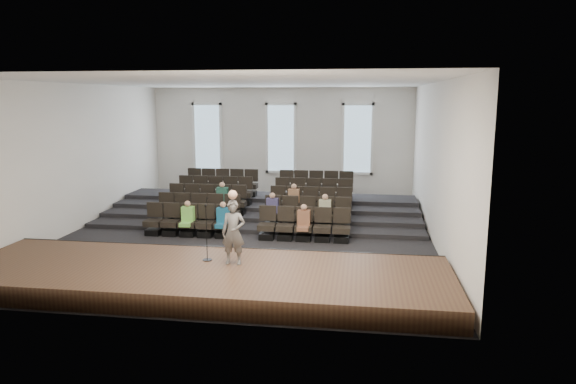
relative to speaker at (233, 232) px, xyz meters
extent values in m
plane|color=black|center=(-0.67, 4.68, -1.29)|extent=(14.00, 14.00, 0.00)
cube|color=white|center=(-0.67, 4.68, 3.72)|extent=(12.00, 14.00, 0.02)
cube|color=white|center=(-0.67, 11.70, 1.21)|extent=(12.00, 0.04, 5.00)
cube|color=white|center=(-0.67, -2.34, 1.21)|extent=(12.00, 0.04, 5.00)
cube|color=white|center=(-6.69, 4.68, 1.21)|extent=(0.04, 14.00, 5.00)
cube|color=white|center=(5.35, 4.68, 1.21)|extent=(0.04, 14.00, 5.00)
cube|color=#49311F|center=(-0.67, -0.42, -1.04)|extent=(11.80, 3.60, 0.50)
cube|color=black|center=(-0.67, 1.35, -1.04)|extent=(11.80, 0.06, 0.52)
cube|color=black|center=(-0.67, 7.01, -1.22)|extent=(11.80, 4.80, 0.15)
cube|color=black|center=(-0.67, 7.53, -1.14)|extent=(11.80, 3.75, 0.30)
cube|color=black|center=(-0.67, 8.06, -1.07)|extent=(11.80, 2.70, 0.45)
cube|color=black|center=(-0.67, 8.58, -0.99)|extent=(11.80, 1.65, 0.60)
cube|color=black|center=(-3.80, 4.08, -1.19)|extent=(0.47, 0.43, 0.20)
cube|color=black|center=(-3.80, 4.08, -0.88)|extent=(0.55, 0.50, 0.19)
cube|color=black|center=(-3.80, 4.29, -0.47)|extent=(0.55, 0.08, 0.50)
cube|color=black|center=(-3.20, 4.08, -1.19)|extent=(0.47, 0.43, 0.20)
cube|color=black|center=(-3.20, 4.08, -0.88)|extent=(0.55, 0.50, 0.19)
cube|color=black|center=(-3.20, 4.29, -0.47)|extent=(0.55, 0.08, 0.50)
cube|color=black|center=(-2.60, 4.08, -1.19)|extent=(0.47, 0.43, 0.20)
cube|color=black|center=(-2.60, 4.08, -0.88)|extent=(0.55, 0.50, 0.19)
cube|color=black|center=(-2.60, 4.29, -0.47)|extent=(0.55, 0.08, 0.50)
cube|color=black|center=(-2.00, 4.08, -1.19)|extent=(0.47, 0.43, 0.20)
cube|color=black|center=(-2.00, 4.08, -0.88)|extent=(0.55, 0.50, 0.19)
cube|color=black|center=(-2.00, 4.29, -0.47)|extent=(0.55, 0.08, 0.50)
cube|color=black|center=(-1.40, 4.08, -1.19)|extent=(0.47, 0.43, 0.20)
cube|color=black|center=(-1.40, 4.08, -0.88)|extent=(0.55, 0.50, 0.19)
cube|color=black|center=(-1.40, 4.29, -0.47)|extent=(0.55, 0.08, 0.50)
cube|color=black|center=(0.05, 4.08, -1.19)|extent=(0.47, 0.43, 0.20)
cube|color=black|center=(0.05, 4.08, -0.88)|extent=(0.55, 0.50, 0.19)
cube|color=black|center=(0.05, 4.29, -0.47)|extent=(0.55, 0.08, 0.50)
cube|color=black|center=(0.65, 4.08, -1.19)|extent=(0.47, 0.43, 0.20)
cube|color=black|center=(0.65, 4.08, -0.88)|extent=(0.55, 0.50, 0.19)
cube|color=black|center=(0.65, 4.29, -0.47)|extent=(0.55, 0.08, 0.50)
cube|color=black|center=(1.25, 4.08, -1.19)|extent=(0.47, 0.43, 0.20)
cube|color=black|center=(1.25, 4.08, -0.88)|extent=(0.55, 0.50, 0.19)
cube|color=black|center=(1.25, 4.29, -0.47)|extent=(0.55, 0.08, 0.50)
cube|color=black|center=(1.85, 4.08, -1.19)|extent=(0.47, 0.43, 0.20)
cube|color=black|center=(1.85, 4.08, -0.88)|extent=(0.55, 0.50, 0.19)
cube|color=black|center=(1.85, 4.29, -0.47)|extent=(0.55, 0.08, 0.50)
cube|color=black|center=(2.45, 4.08, -1.19)|extent=(0.47, 0.43, 0.20)
cube|color=black|center=(2.45, 4.08, -0.88)|extent=(0.55, 0.50, 0.19)
cube|color=black|center=(2.45, 4.29, -0.47)|extent=(0.55, 0.08, 0.50)
cube|color=black|center=(-3.80, 5.13, -1.04)|extent=(0.47, 0.43, 0.20)
cube|color=black|center=(-3.80, 5.13, -0.73)|extent=(0.55, 0.50, 0.19)
cube|color=black|center=(-3.80, 5.34, -0.32)|extent=(0.55, 0.08, 0.50)
cube|color=black|center=(-3.20, 5.13, -1.04)|extent=(0.47, 0.43, 0.20)
cube|color=black|center=(-3.20, 5.13, -0.73)|extent=(0.55, 0.50, 0.19)
cube|color=black|center=(-3.20, 5.34, -0.32)|extent=(0.55, 0.08, 0.50)
cube|color=black|center=(-2.60, 5.13, -1.04)|extent=(0.47, 0.43, 0.20)
cube|color=black|center=(-2.60, 5.13, -0.73)|extent=(0.55, 0.50, 0.19)
cube|color=black|center=(-2.60, 5.34, -0.32)|extent=(0.55, 0.08, 0.50)
cube|color=black|center=(-2.00, 5.13, -1.04)|extent=(0.47, 0.43, 0.20)
cube|color=black|center=(-2.00, 5.13, -0.73)|extent=(0.55, 0.50, 0.19)
cube|color=black|center=(-2.00, 5.34, -0.32)|extent=(0.55, 0.08, 0.50)
cube|color=black|center=(-1.40, 5.13, -1.04)|extent=(0.47, 0.43, 0.20)
cube|color=black|center=(-1.40, 5.13, -0.73)|extent=(0.55, 0.50, 0.19)
cube|color=black|center=(-1.40, 5.34, -0.32)|extent=(0.55, 0.08, 0.50)
cube|color=black|center=(0.05, 5.13, -1.04)|extent=(0.47, 0.43, 0.20)
cube|color=black|center=(0.05, 5.13, -0.73)|extent=(0.55, 0.50, 0.19)
cube|color=black|center=(0.05, 5.34, -0.32)|extent=(0.55, 0.08, 0.50)
cube|color=black|center=(0.65, 5.13, -1.04)|extent=(0.47, 0.43, 0.20)
cube|color=black|center=(0.65, 5.13, -0.73)|extent=(0.55, 0.50, 0.19)
cube|color=black|center=(0.65, 5.34, -0.32)|extent=(0.55, 0.08, 0.50)
cube|color=black|center=(1.25, 5.13, -1.04)|extent=(0.47, 0.43, 0.20)
cube|color=black|center=(1.25, 5.13, -0.73)|extent=(0.55, 0.50, 0.19)
cube|color=black|center=(1.25, 5.34, -0.32)|extent=(0.55, 0.08, 0.50)
cube|color=black|center=(1.85, 5.13, -1.04)|extent=(0.47, 0.43, 0.20)
cube|color=black|center=(1.85, 5.13, -0.73)|extent=(0.55, 0.50, 0.19)
cube|color=black|center=(1.85, 5.34, -0.32)|extent=(0.55, 0.08, 0.50)
cube|color=black|center=(2.45, 5.13, -1.04)|extent=(0.47, 0.43, 0.20)
cube|color=black|center=(2.45, 5.13, -0.73)|extent=(0.55, 0.50, 0.19)
cube|color=black|center=(2.45, 5.34, -0.32)|extent=(0.55, 0.08, 0.50)
cube|color=black|center=(-3.80, 6.18, -0.89)|extent=(0.47, 0.42, 0.20)
cube|color=black|center=(-3.80, 6.18, -0.58)|extent=(0.55, 0.50, 0.19)
cube|color=black|center=(-3.80, 6.39, -0.17)|extent=(0.55, 0.08, 0.50)
cube|color=black|center=(-3.20, 6.18, -0.89)|extent=(0.47, 0.42, 0.20)
cube|color=black|center=(-3.20, 6.18, -0.58)|extent=(0.55, 0.50, 0.19)
cube|color=black|center=(-3.20, 6.39, -0.17)|extent=(0.55, 0.08, 0.50)
cube|color=black|center=(-2.60, 6.18, -0.89)|extent=(0.47, 0.42, 0.20)
cube|color=black|center=(-2.60, 6.18, -0.58)|extent=(0.55, 0.50, 0.19)
cube|color=black|center=(-2.60, 6.39, -0.17)|extent=(0.55, 0.08, 0.50)
cube|color=black|center=(-2.00, 6.18, -0.89)|extent=(0.47, 0.42, 0.20)
cube|color=black|center=(-2.00, 6.18, -0.58)|extent=(0.55, 0.50, 0.19)
cube|color=black|center=(-2.00, 6.39, -0.17)|extent=(0.55, 0.08, 0.50)
cube|color=black|center=(-1.40, 6.18, -0.89)|extent=(0.47, 0.42, 0.20)
cube|color=black|center=(-1.40, 6.18, -0.58)|extent=(0.55, 0.50, 0.19)
cube|color=black|center=(-1.40, 6.39, -0.17)|extent=(0.55, 0.08, 0.50)
cube|color=black|center=(0.05, 6.18, -0.89)|extent=(0.47, 0.42, 0.20)
cube|color=black|center=(0.05, 6.18, -0.58)|extent=(0.55, 0.50, 0.19)
cube|color=black|center=(0.05, 6.39, -0.17)|extent=(0.55, 0.08, 0.50)
cube|color=black|center=(0.65, 6.18, -0.89)|extent=(0.47, 0.42, 0.20)
cube|color=black|center=(0.65, 6.18, -0.58)|extent=(0.55, 0.50, 0.19)
cube|color=black|center=(0.65, 6.39, -0.17)|extent=(0.55, 0.08, 0.50)
cube|color=black|center=(1.25, 6.18, -0.89)|extent=(0.47, 0.42, 0.20)
cube|color=black|center=(1.25, 6.18, -0.58)|extent=(0.55, 0.50, 0.19)
cube|color=black|center=(1.25, 6.39, -0.17)|extent=(0.55, 0.08, 0.50)
cube|color=black|center=(1.85, 6.18, -0.89)|extent=(0.47, 0.42, 0.20)
cube|color=black|center=(1.85, 6.18, -0.58)|extent=(0.55, 0.50, 0.19)
cube|color=black|center=(1.85, 6.39, -0.17)|extent=(0.55, 0.08, 0.50)
cube|color=black|center=(2.45, 6.18, -0.89)|extent=(0.47, 0.42, 0.20)
cube|color=black|center=(2.45, 6.18, -0.58)|extent=(0.55, 0.50, 0.19)
cube|color=black|center=(2.45, 6.39, -0.17)|extent=(0.55, 0.08, 0.50)
cube|color=black|center=(-3.80, 7.23, -0.74)|extent=(0.47, 0.42, 0.20)
cube|color=black|center=(-3.80, 7.23, -0.43)|extent=(0.55, 0.50, 0.19)
cube|color=black|center=(-3.80, 7.44, -0.02)|extent=(0.55, 0.08, 0.50)
cube|color=black|center=(-3.20, 7.23, -0.74)|extent=(0.47, 0.42, 0.20)
cube|color=black|center=(-3.20, 7.23, -0.43)|extent=(0.55, 0.50, 0.19)
cube|color=black|center=(-3.20, 7.44, -0.02)|extent=(0.55, 0.08, 0.50)
cube|color=black|center=(-2.60, 7.23, -0.74)|extent=(0.47, 0.42, 0.20)
cube|color=black|center=(-2.60, 7.23, -0.43)|extent=(0.55, 0.50, 0.19)
cube|color=black|center=(-2.60, 7.44, -0.02)|extent=(0.55, 0.08, 0.50)
cube|color=black|center=(-2.00, 7.23, -0.74)|extent=(0.47, 0.42, 0.20)
cube|color=black|center=(-2.00, 7.23, -0.43)|extent=(0.55, 0.50, 0.19)
cube|color=black|center=(-2.00, 7.44, -0.02)|extent=(0.55, 0.08, 0.50)
cube|color=black|center=(-1.40, 7.23, -0.74)|extent=(0.47, 0.42, 0.20)
cube|color=black|center=(-1.40, 7.23, -0.43)|extent=(0.55, 0.50, 0.19)
cube|color=black|center=(-1.40, 7.44, -0.02)|extent=(0.55, 0.08, 0.50)
cube|color=black|center=(0.05, 7.23, -0.74)|extent=(0.47, 0.42, 0.20)
cube|color=black|center=(0.05, 7.23, -0.43)|extent=(0.55, 0.50, 0.19)
cube|color=black|center=(0.05, 7.44, -0.02)|extent=(0.55, 0.08, 0.50)
cube|color=black|center=(0.65, 7.23, -0.74)|extent=(0.47, 0.42, 0.20)
cube|color=black|center=(0.65, 7.23, -0.43)|extent=(0.55, 0.50, 0.19)
cube|color=black|center=(0.65, 7.44, -0.02)|extent=(0.55, 0.08, 0.50)
cube|color=black|center=(1.25, 7.23, -0.74)|extent=(0.47, 0.42, 0.20)
cube|color=black|center=(1.25, 7.23, -0.43)|extent=(0.55, 0.50, 0.19)
cube|color=black|center=(1.25, 7.44, -0.02)|extent=(0.55, 0.08, 0.50)
cube|color=black|center=(1.85, 7.23, -0.74)|extent=(0.47, 0.42, 0.20)
cube|color=black|center=(1.85, 7.23, -0.43)|extent=(0.55, 0.50, 0.19)
cube|color=black|center=(1.85, 7.44, -0.02)|extent=(0.55, 0.08, 0.50)
cube|color=black|center=(2.45, 7.23, -0.74)|extent=(0.47, 0.42, 0.20)
cube|color=black|center=(2.45, 7.23, -0.43)|extent=(0.55, 0.50, 0.19)
cube|color=black|center=(2.45, 7.44, -0.02)|extent=(0.55, 0.08, 0.50)
cube|color=black|center=(-3.80, 8.28, -0.59)|extent=(0.47, 0.42, 0.20)
cube|color=black|center=(-3.80, 8.28, -0.28)|extent=(0.55, 0.50, 0.19)
cube|color=black|center=(-3.80, 8.49, 0.13)|extent=(0.55, 0.08, 0.50)
cube|color=black|center=(-3.20, 8.28, -0.59)|extent=(0.47, 0.42, 0.20)
cube|color=black|center=(-3.20, 8.28, -0.28)|extent=(0.55, 0.50, 0.19)
cube|color=black|center=(-3.20, 8.49, 0.13)|extent=(0.55, 0.08, 0.50)
cube|color=black|center=(-2.60, 8.28, -0.59)|extent=(0.47, 0.42, 0.20)
cube|color=black|center=(-2.60, 8.28, -0.28)|extent=(0.55, 0.50, 0.19)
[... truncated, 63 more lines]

